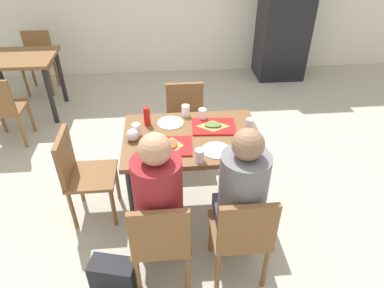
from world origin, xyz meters
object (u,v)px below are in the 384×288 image
(tray_red_far, at_px, (214,126))
(plastic_cup_a, at_px, (186,111))
(paper_plate_near_edge, at_px, (216,150))
(condiment_bottle, at_px, (147,116))
(pizza_slice_b, at_px, (213,125))
(plastic_cup_c, at_px, (136,130))
(person_in_brown_jacket, at_px, (241,192))
(tray_red_near, at_px, (168,146))
(drink_fridge, at_px, (285,15))
(background_chair_near, at_px, (1,107))
(background_table, at_px, (19,67))
(main_table, at_px, (192,147))
(plastic_cup_b, at_px, (200,155))
(plastic_cup_d, at_px, (202,114))
(person_in_red, at_px, (159,197))
(pizza_slice_a, at_px, (172,144))
(chair_near_right, at_px, (242,233))
(background_chair_far, at_px, (38,57))
(chair_left_end, at_px, (80,171))
(chair_near_left, at_px, (161,239))
(foil_bundle, at_px, (133,135))
(soda_can, at_px, (250,126))
(handbag, at_px, (114,276))
(paper_plate_center, at_px, (170,123))
(chair_far_side, at_px, (186,118))

(tray_red_far, bearing_deg, plastic_cup_a, 136.02)
(paper_plate_near_edge, distance_m, condiment_bottle, 0.68)
(pizza_slice_b, bearing_deg, plastic_cup_c, -175.06)
(person_in_brown_jacket, xyz_separation_m, tray_red_near, (-0.47, 0.50, 0.05))
(drink_fridge, height_order, background_chair_near, drink_fridge)
(drink_fridge, relative_size, background_table, 2.11)
(plastic_cup_a, bearing_deg, drink_fridge, 56.73)
(main_table, bearing_deg, condiment_bottle, 149.30)
(plastic_cup_b, relative_size, plastic_cup_d, 1.00)
(pizza_slice_b, distance_m, background_table, 2.83)
(person_in_red, bearing_deg, plastic_cup_a, 75.51)
(pizza_slice_a, bearing_deg, main_table, 39.41)
(person_in_brown_jacket, relative_size, background_table, 1.38)
(chair_near_right, height_order, paper_plate_near_edge, chair_near_right)
(main_table, xyz_separation_m, pizza_slice_b, (0.18, 0.11, 0.14))
(person_in_red, height_order, background_chair_far, person_in_red)
(background_table, bearing_deg, condiment_bottle, -46.43)
(person_in_brown_jacket, relative_size, drink_fridge, 0.66)
(main_table, height_order, tray_red_near, tray_red_near)
(chair_left_end, height_order, plastic_cup_c, plastic_cup_c)
(person_in_red, xyz_separation_m, tray_red_near, (0.08, 0.50, 0.05))
(main_table, bearing_deg, chair_near_left, -109.67)
(plastic_cup_b, distance_m, drink_fridge, 3.56)
(foil_bundle, bearing_deg, soda_can, 2.36)
(soda_can, bearing_deg, condiment_bottle, 166.83)
(pizza_slice_a, bearing_deg, handbag, -125.18)
(chair_left_end, bearing_deg, paper_plate_center, 15.44)
(plastic_cup_a, xyz_separation_m, drink_fridge, (1.65, 2.52, 0.12))
(chair_near_left, xyz_separation_m, handbag, (-0.35, -0.02, -0.35))
(chair_left_end, xyz_separation_m, plastic_cup_b, (0.96, -0.33, 0.34))
(chair_far_side, relative_size, foil_bundle, 8.36)
(person_in_red, distance_m, tray_red_near, 0.51)
(tray_red_far, bearing_deg, chair_far_side, 106.41)
(chair_far_side, relative_size, person_in_brown_jacket, 0.67)
(main_table, bearing_deg, chair_far_side, 90.00)
(chair_near_right, xyz_separation_m, plastic_cup_b, (-0.25, 0.44, 0.34))
(paper_plate_near_edge, bearing_deg, condiment_bottle, 140.90)
(plastic_cup_c, bearing_deg, pizza_slice_b, 4.94)
(chair_near_right, distance_m, tray_red_far, 0.94)
(tray_red_far, distance_m, soda_can, 0.30)
(handbag, bearing_deg, background_chair_far, 111.54)
(condiment_bottle, xyz_separation_m, foil_bundle, (-0.11, -0.23, -0.03))
(background_chair_near, relative_size, background_chair_far, 1.00)
(chair_near_right, height_order, person_in_red, person_in_red)
(person_in_red, xyz_separation_m, pizza_slice_b, (0.46, 0.74, 0.07))
(person_in_brown_jacket, bearing_deg, plastic_cup_d, 100.61)
(chair_near_right, height_order, plastic_cup_a, plastic_cup_a)
(paper_plate_center, xyz_separation_m, paper_plate_near_edge, (0.33, -0.43, 0.00))
(main_table, height_order, chair_left_end, chair_left_end)
(main_table, height_order, background_chair_near, background_chair_near)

